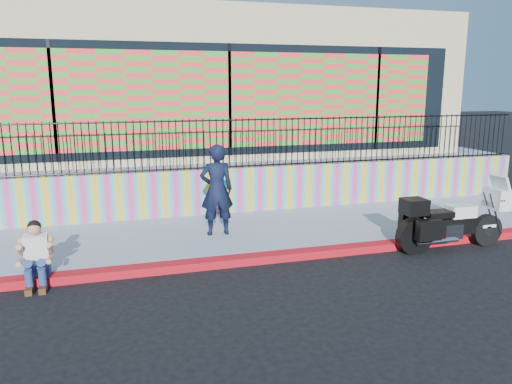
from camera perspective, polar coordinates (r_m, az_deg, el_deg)
name	(u,v)px	position (r m, az deg, el deg)	size (l,w,h in m)	color
ground	(282,260)	(9.50, 2.97, -7.76)	(90.00, 90.00, 0.00)	black
red_curb	(282,256)	(9.48, 2.97, -7.33)	(16.00, 0.30, 0.15)	#A10B23
sidewalk	(257,232)	(10.97, 0.13, -4.59)	(16.00, 3.00, 0.15)	#868CA1
mural_wall	(239,190)	(12.31, -1.98, 0.26)	(16.00, 0.20, 1.10)	#DA398A
metal_fence	(238,143)	(12.13, -2.02, 5.59)	(15.80, 0.04, 1.20)	black
elevated_platform	(202,163)	(17.24, -6.19, 3.36)	(16.00, 10.00, 1.25)	#868CA1
storefront_building	(201,84)	(16.83, -6.27, 12.12)	(14.00, 8.06, 4.00)	tan
police_motorcycle	(450,220)	(10.62, 21.34, -2.98)	(2.35, 0.78, 1.46)	black
police_officer	(217,190)	(10.36, -4.52, 0.25)	(0.69, 0.46, 1.91)	black
seated_man	(36,261)	(8.88, -23.84, -7.19)	(0.54, 0.71, 1.06)	navy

